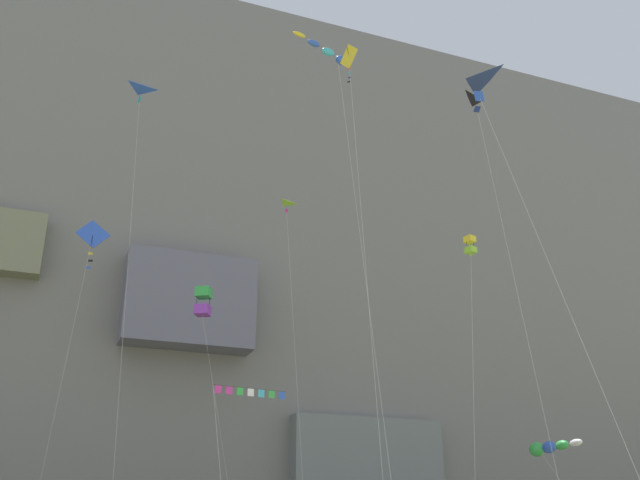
{
  "coord_description": "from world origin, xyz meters",
  "views": [
    {
      "loc": [
        -12.55,
        -12.75,
        2.71
      ],
      "look_at": [
        -0.62,
        18.2,
        16.33
      ],
      "focal_mm": 40.36,
      "sensor_mm": 36.0,
      "label": 1
    }
  ],
  "objects_px": {
    "kite_delta_far_left": "(470,96)",
    "kite_diamond_high_left": "(92,238)",
    "kite_banner_low_left": "(248,404)",
    "kite_delta_upper_left": "(137,111)",
    "kite_delta_mid_left": "(486,120)",
    "kite_diamond_high_right": "(351,89)",
    "kite_box_near_cliff": "(470,247)",
    "kite_windsock_upper_mid": "(548,447)",
    "kite_delta_low_right": "(285,227)",
    "kite_box_mid_center": "(203,302)",
    "kite_windsock_front_field": "(329,54)"
  },
  "relations": [
    {
      "from": "kite_diamond_high_left",
      "to": "kite_delta_far_left",
      "type": "bearing_deg",
      "value": -64.46
    },
    {
      "from": "kite_delta_mid_left",
      "to": "kite_delta_upper_left",
      "type": "bearing_deg",
      "value": 141.4
    },
    {
      "from": "kite_diamond_high_left",
      "to": "kite_banner_low_left",
      "type": "height_order",
      "value": "kite_diamond_high_left"
    },
    {
      "from": "kite_delta_mid_left",
      "to": "kite_windsock_front_field",
      "type": "bearing_deg",
      "value": 152.06
    },
    {
      "from": "kite_delta_low_right",
      "to": "kite_box_near_cliff",
      "type": "relative_size",
      "value": 1.21
    },
    {
      "from": "kite_box_mid_center",
      "to": "kite_banner_low_left",
      "type": "bearing_deg",
      "value": -93.82
    },
    {
      "from": "kite_diamond_high_left",
      "to": "kite_delta_upper_left",
      "type": "relative_size",
      "value": 0.78
    },
    {
      "from": "kite_box_mid_center",
      "to": "kite_delta_upper_left",
      "type": "bearing_deg",
      "value": -138.83
    },
    {
      "from": "kite_box_mid_center",
      "to": "kite_windsock_upper_mid",
      "type": "distance_m",
      "value": 27.27
    },
    {
      "from": "kite_delta_mid_left",
      "to": "kite_diamond_high_right",
      "type": "xyz_separation_m",
      "value": [
        -8.24,
        1.07,
        0.85
      ]
    },
    {
      "from": "kite_box_near_cliff",
      "to": "kite_windsock_upper_mid",
      "type": "height_order",
      "value": "kite_box_near_cliff"
    },
    {
      "from": "kite_delta_low_right",
      "to": "kite_windsock_front_field",
      "type": "bearing_deg",
      "value": -96.78
    },
    {
      "from": "kite_box_mid_center",
      "to": "kite_diamond_high_left",
      "type": "relative_size",
      "value": 0.81
    },
    {
      "from": "kite_delta_low_right",
      "to": "kite_box_mid_center",
      "type": "bearing_deg",
      "value": 146.91
    },
    {
      "from": "kite_delta_low_right",
      "to": "kite_banner_low_left",
      "type": "relative_size",
      "value": 2.84
    },
    {
      "from": "kite_delta_upper_left",
      "to": "kite_delta_far_left",
      "type": "bearing_deg",
      "value": -61.7
    },
    {
      "from": "kite_diamond_high_right",
      "to": "kite_banner_low_left",
      "type": "bearing_deg",
      "value": 160.7
    },
    {
      "from": "kite_box_near_cliff",
      "to": "kite_delta_far_left",
      "type": "bearing_deg",
      "value": -122.13
    },
    {
      "from": "kite_delta_low_right",
      "to": "kite_banner_low_left",
      "type": "distance_m",
      "value": 22.87
    },
    {
      "from": "kite_banner_low_left",
      "to": "kite_delta_upper_left",
      "type": "bearing_deg",
      "value": 114.85
    },
    {
      "from": "kite_diamond_high_right",
      "to": "kite_windsock_front_field",
      "type": "bearing_deg",
      "value": 90.11
    },
    {
      "from": "kite_diamond_high_right",
      "to": "kite_delta_upper_left",
      "type": "bearing_deg",
      "value": 127.17
    },
    {
      "from": "kite_box_near_cliff",
      "to": "kite_windsock_upper_mid",
      "type": "bearing_deg",
      "value": 30.24
    },
    {
      "from": "kite_windsock_upper_mid",
      "to": "kite_diamond_high_left",
      "type": "bearing_deg",
      "value": 165.24
    },
    {
      "from": "kite_delta_far_left",
      "to": "kite_box_near_cliff",
      "type": "xyz_separation_m",
      "value": [
        10.0,
        15.92,
        0.17
      ]
    },
    {
      "from": "kite_delta_low_right",
      "to": "kite_windsock_upper_mid",
      "type": "height_order",
      "value": "kite_delta_low_right"
    },
    {
      "from": "kite_delta_low_right",
      "to": "kite_diamond_high_left",
      "type": "xyz_separation_m",
      "value": [
        -13.82,
        3.79,
        -1.51
      ]
    },
    {
      "from": "kite_box_mid_center",
      "to": "kite_delta_low_right",
      "type": "distance_m",
      "value": 8.4
    },
    {
      "from": "kite_banner_low_left",
      "to": "kite_diamond_high_right",
      "type": "bearing_deg",
      "value": -19.3
    },
    {
      "from": "kite_delta_far_left",
      "to": "kite_windsock_upper_mid",
      "type": "distance_m",
      "value": 30.29
    },
    {
      "from": "kite_delta_mid_left",
      "to": "kite_banner_low_left",
      "type": "xyz_separation_m",
      "value": [
        -13.16,
        2.79,
        -17.04
      ]
    },
    {
      "from": "kite_banner_low_left",
      "to": "kite_windsock_upper_mid",
      "type": "height_order",
      "value": "kite_banner_low_left"
    },
    {
      "from": "kite_delta_mid_left",
      "to": "kite_windsock_front_field",
      "type": "xyz_separation_m",
      "value": [
        -8.25,
        4.38,
        5.57
      ]
    },
    {
      "from": "kite_diamond_high_left",
      "to": "kite_delta_low_right",
      "type": "bearing_deg",
      "value": -15.34
    },
    {
      "from": "kite_banner_low_left",
      "to": "kite_windsock_upper_mid",
      "type": "bearing_deg",
      "value": 22.01
    },
    {
      "from": "kite_delta_far_left",
      "to": "kite_delta_low_right",
      "type": "height_order",
      "value": "kite_delta_low_right"
    },
    {
      "from": "kite_delta_mid_left",
      "to": "kite_delta_upper_left",
      "type": "height_order",
      "value": "kite_delta_upper_left"
    },
    {
      "from": "kite_box_near_cliff",
      "to": "kite_diamond_high_left",
      "type": "bearing_deg",
      "value": 150.86
    },
    {
      "from": "kite_delta_low_right",
      "to": "kite_delta_upper_left",
      "type": "height_order",
      "value": "kite_delta_upper_left"
    },
    {
      "from": "kite_diamond_high_right",
      "to": "kite_delta_low_right",
      "type": "distance_m",
      "value": 16.72
    },
    {
      "from": "kite_diamond_high_left",
      "to": "kite_windsock_upper_mid",
      "type": "height_order",
      "value": "kite_diamond_high_left"
    },
    {
      "from": "kite_delta_upper_left",
      "to": "kite_delta_mid_left",
      "type": "bearing_deg",
      "value": -38.6
    },
    {
      "from": "kite_delta_far_left",
      "to": "kite_diamond_high_left",
      "type": "bearing_deg",
      "value": 115.54
    },
    {
      "from": "kite_delta_upper_left",
      "to": "kite_banner_low_left",
      "type": "bearing_deg",
      "value": -65.15
    },
    {
      "from": "kite_box_near_cliff",
      "to": "kite_diamond_high_right",
      "type": "bearing_deg",
      "value": -149.32
    },
    {
      "from": "kite_banner_low_left",
      "to": "kite_windsock_upper_mid",
      "type": "relative_size",
      "value": 1.03
    },
    {
      "from": "kite_delta_far_left",
      "to": "kite_windsock_upper_mid",
      "type": "height_order",
      "value": "kite_delta_far_left"
    },
    {
      "from": "kite_box_near_cliff",
      "to": "kite_delta_upper_left",
      "type": "bearing_deg",
      "value": 162.6
    },
    {
      "from": "kite_box_mid_center",
      "to": "kite_delta_low_right",
      "type": "height_order",
      "value": "kite_delta_low_right"
    },
    {
      "from": "kite_delta_far_left",
      "to": "kite_box_near_cliff",
      "type": "height_order",
      "value": "kite_box_near_cliff"
    }
  ]
}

